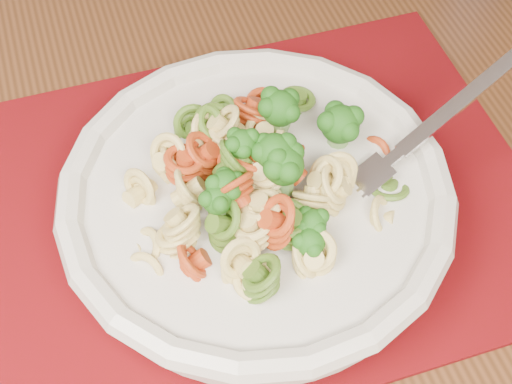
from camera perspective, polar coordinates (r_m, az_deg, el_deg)
dining_table at (r=0.71m, az=0.06°, el=5.22°), size 1.54×1.17×0.74m
placemat at (r=0.53m, az=0.18°, el=-0.73°), size 0.47×0.41×0.00m
pasta_bowl at (r=0.49m, az=-0.00°, el=-0.63°), size 0.27×0.27×0.05m
pasta_broccoli_heap at (r=0.48m, az=0.00°, el=0.42°), size 0.23×0.23×0.06m
fork at (r=0.49m, az=9.30°, el=1.38°), size 0.18×0.03×0.08m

